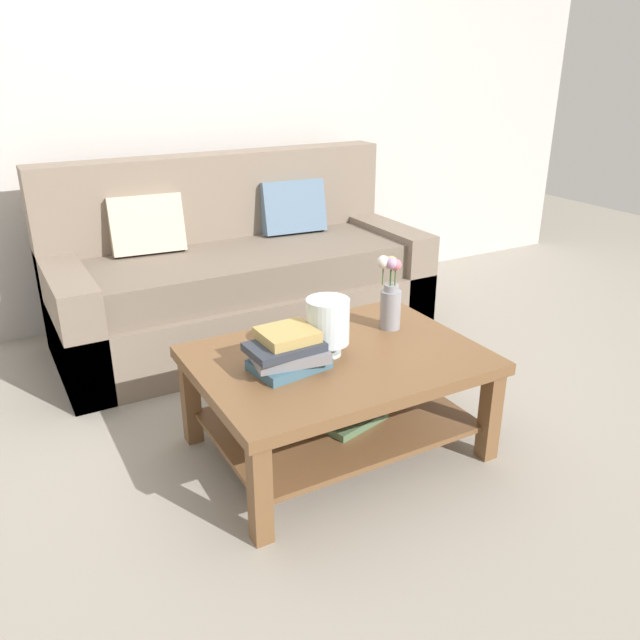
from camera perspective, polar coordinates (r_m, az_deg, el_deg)
ground_plane at (r=3.15m, az=-0.29°, el=-7.78°), size 10.00×10.00×0.00m
back_wall at (r=4.25m, az=-11.78°, el=18.84°), size 6.40×0.12×2.70m
couch at (r=3.84m, az=-7.19°, el=3.70°), size 2.15×0.90×1.06m
coffee_table at (r=2.69m, az=1.61°, el=-5.55°), size 1.16×0.84×0.45m
book_stack_main at (r=2.49m, az=-2.91°, el=-2.83°), size 0.32×0.24×0.16m
glass_hurricane_vase at (r=2.58m, az=0.70°, el=-0.23°), size 0.18×0.18×0.24m
flower_pitcher at (r=2.85m, az=6.30°, el=2.31°), size 0.11×0.09×0.34m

